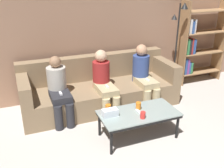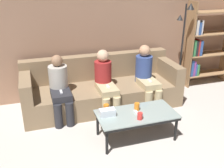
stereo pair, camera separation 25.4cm
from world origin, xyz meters
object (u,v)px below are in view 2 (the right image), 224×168
Objects in this scene: tissue_box at (107,112)px; game_remote at (137,113)px; standing_lamp at (183,39)px; seated_person_mid_right at (146,75)px; cup_near_left at (106,108)px; coffee_table at (137,116)px; cup_far_center at (137,107)px; seated_person_mid_left at (105,81)px; seated_person_left_end at (60,87)px; cup_near_right at (140,116)px; couch at (102,89)px; bookshelf at (203,46)px.

game_remote is (0.42, -0.07, -0.04)m from tissue_box.
tissue_box is at bearing -146.37° from standing_lamp.
seated_person_mid_right is (0.57, 0.95, 0.16)m from game_remote.
tissue_box is (-0.02, -0.12, -0.00)m from cup_near_left.
coffee_table is 0.14m from cup_far_center.
coffee_table is 1.06× the size of seated_person_mid_left.
cup_near_left is 0.74× the size of game_remote.
seated_person_mid_right is (1.53, 0.00, 0.02)m from seated_person_left_end.
game_remote is 1.35m from seated_person_left_end.
game_remote is (-0.00, -0.00, 0.05)m from coffee_table.
seated_person_mid_left reaches higher than seated_person_left_end.
cup_near_left is 1.14× the size of cup_near_right.
couch is 1.87m from standing_lamp.
cup_near_right is at bearing -97.56° from coffee_table.
coffee_table is 10.32× the size of cup_far_center.
tissue_box is at bearing -101.41° from couch.
game_remote is at bearing -93.58° from coffee_table.
cup_near_right is at bearing -42.48° from cup_near_left.
seated_person_left_end is 0.96× the size of seated_person_mid_right.
game_remote is 0.09× the size of standing_lamp.
bookshelf reaches higher than cup_near_right.
seated_person_left_end is at bearing 125.94° from cup_near_left.
seated_person_mid_right is at bearing 58.85° from game_remote.
couch is at bearing 97.13° from cup_near_right.
cup_near_left is (-0.21, -1.00, 0.15)m from couch.
bookshelf reaches higher than coffee_table.
cup_near_right is at bearing -97.56° from game_remote.
standing_lamp is 1.83m from seated_person_mid_left.
cup_near_left is 1.02× the size of cup_far_center.
standing_lamp is at bearing 33.63° from tissue_box.
seated_person_left_end reaches higher than tissue_box.
cup_near_right is at bearing -142.10° from bookshelf.
game_remote is (-0.04, -0.09, -0.04)m from cup_far_center.
cup_near_right is at bearing -118.16° from seated_person_mid_right.
couch reaches higher than tissue_box.
seated_person_mid_right reaches higher than seated_person_left_end.
seated_person_left_end is at bearing -170.76° from standing_lamp.
tissue_box is 0.13× the size of bookshelf.
standing_lamp is at bearing 44.54° from cup_near_right.
standing_lamp reaches higher than seated_person_left_end.
couch is 28.23× the size of cup_near_right.
game_remote is 0.14× the size of seated_person_mid_right.
coffee_table is at bearing 82.44° from cup_near_right.
cup_far_center is 0.10× the size of seated_person_mid_left.
cup_near_right is 2.24m from standing_lamp.
bookshelf is at bearing 29.52° from tissue_box.
standing_lamp reaches higher than game_remote.
standing_lamp is (1.91, 1.17, 0.60)m from cup_near_left.
tissue_box is at bearing 171.07° from game_remote.
cup_near_right is 0.06× the size of standing_lamp.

